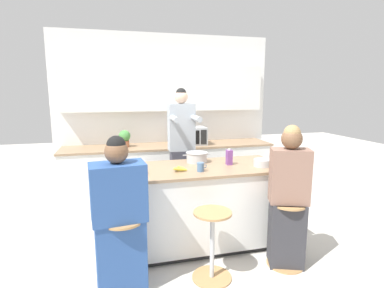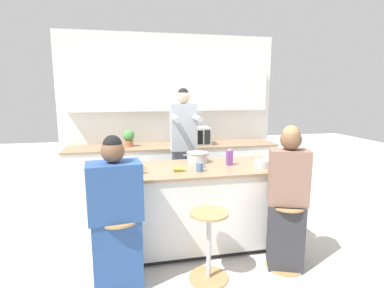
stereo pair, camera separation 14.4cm
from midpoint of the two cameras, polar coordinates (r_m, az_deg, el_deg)
name	(u,v)px [view 1 (the left image)]	position (r m, az deg, el deg)	size (l,w,h in m)	color
ground_plane	(194,244)	(3.71, -0.83, -18.44)	(16.00, 16.00, 0.00)	beige
wall_back	(166,105)	(5.08, -5.83, 7.40)	(3.60, 0.22, 2.70)	white
back_counter	(170,172)	(4.93, -5.04, -5.43)	(3.34, 0.67, 0.92)	white
kitchen_island	(194,206)	(3.51, -0.85, -11.70)	(2.02, 0.83, 0.93)	black
bar_stool_leftmost	(124,253)	(2.89, -14.30, -19.48)	(0.38, 0.38, 0.67)	tan
bar_stool_center	(212,243)	(2.97, 2.40, -18.39)	(0.38, 0.38, 0.67)	tan
bar_stool_rightmost	(287,232)	(3.29, 16.40, -15.79)	(0.38, 0.38, 0.67)	tan
person_cooking	(182,155)	(4.07, -3.01, -2.18)	(0.36, 0.57, 1.81)	#383842
person_wrapped_blanket	(119,220)	(2.76, -15.15, -13.87)	(0.49, 0.34, 1.41)	#2D5193
person_seated_near	(288,202)	(3.18, 16.59, -10.54)	(0.43, 0.36, 1.45)	#333338
cooking_pot	(197,157)	(3.59, -0.24, -2.53)	(0.35, 0.26, 0.12)	#B7BABC
fruit_bowl	(262,163)	(3.48, 12.10, -3.52)	(0.20, 0.20, 0.08)	#B7BABC
mixing_bowl_steel	(113,168)	(3.28, -16.06, -4.47)	(0.22, 0.22, 0.08)	silver
coffee_cup_near	(141,170)	(3.13, -11.00, -4.86)	(0.11, 0.07, 0.09)	orange
coffee_cup_far	(201,167)	(3.18, 0.35, -4.40)	(0.11, 0.07, 0.10)	#4C7099
banana_bunch	(179,169)	(3.20, -3.71, -4.75)	(0.18, 0.13, 0.06)	yellow
juice_carton	(229,157)	(3.48, 5.92, -2.53)	(0.06, 0.06, 0.19)	#7A428E
microwave	(189,136)	(4.82, -1.34, 1.55)	(0.52, 0.36, 0.28)	#B2B5B7
potted_plant	(125,138)	(4.75, -13.56, 1.14)	(0.18, 0.18, 0.26)	#A86042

